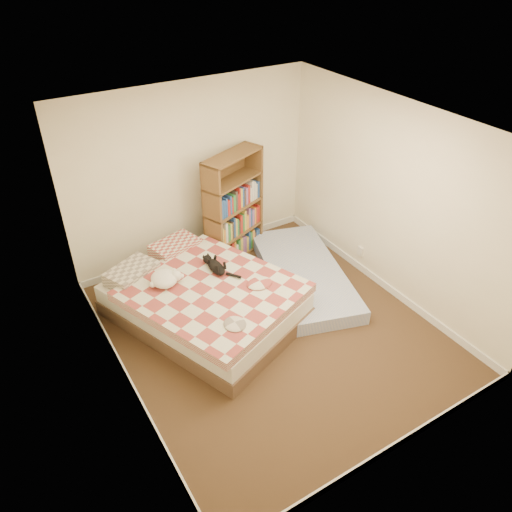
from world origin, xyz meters
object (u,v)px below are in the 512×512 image
bed (202,298)px  floor_mattress (304,274)px  white_dog (165,279)px  bookshelf (233,220)px  black_cat (215,266)px

bed → floor_mattress: 1.52m
white_dog → bed: bearing=-51.3°
floor_mattress → white_dog: 1.97m
bed → bookshelf: (1.01, 1.01, 0.30)m
bookshelf → white_dog: (-1.39, -0.86, 0.04)m
bed → floor_mattress: size_ratio=1.23×
bed → bookshelf: size_ratio=1.67×
floor_mattress → white_dog: size_ratio=4.78×
black_cat → white_dog: size_ratio=1.32×
floor_mattress → white_dog: (-1.89, 0.20, 0.52)m
floor_mattress → black_cat: 1.35m
bed → black_cat: bearing=4.7°
black_cat → bookshelf: bearing=43.4°
bed → floor_mattress: (1.50, -0.05, -0.17)m
bed → bookshelf: 1.46m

